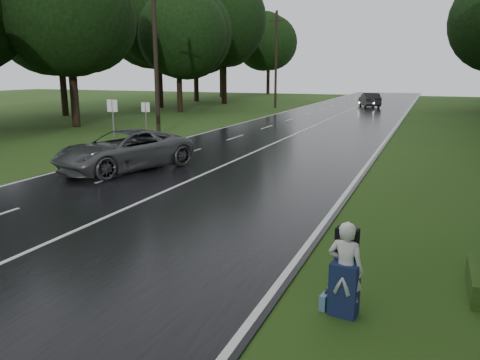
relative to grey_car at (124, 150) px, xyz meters
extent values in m
plane|color=#284614|center=(3.47, -9.25, -0.86)|extent=(160.00, 160.00, 0.00)
cube|color=black|center=(3.47, 10.75, -0.84)|extent=(12.00, 140.00, 0.04)
cube|color=silver|center=(3.47, 10.75, -0.81)|extent=(0.12, 140.00, 0.01)
imported|color=#424446|center=(0.00, 0.00, 0.00)|extent=(4.56, 6.47, 1.64)
imported|color=black|center=(4.82, 40.52, -0.01)|extent=(3.21, 5.20, 1.62)
imported|color=silver|center=(10.63, -8.56, -0.03)|extent=(0.66, 0.48, 1.67)
cube|color=#16224A|center=(10.63, -8.56, -0.39)|extent=(0.51, 0.37, 0.93)
cube|color=black|center=(10.60, -8.32, 0.34)|extent=(0.40, 0.25, 0.53)
cube|color=teal|center=(10.31, -8.42, -0.72)|extent=(0.18, 0.41, 0.28)
camera|label=1|loc=(11.76, -15.94, 3.19)|focal=34.98mm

